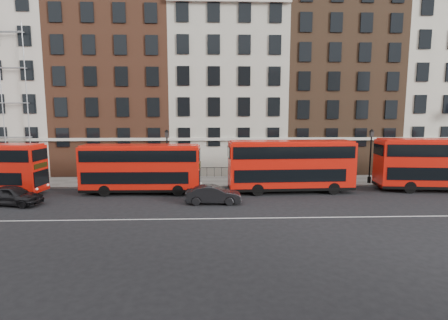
{
  "coord_description": "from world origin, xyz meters",
  "views": [
    {
      "loc": [
        -1.97,
        -24.56,
        7.02
      ],
      "look_at": [
        -0.84,
        5.0,
        3.0
      ],
      "focal_mm": 28.0,
      "sensor_mm": 36.0,
      "label": 1
    }
  ],
  "objects_px": {
    "car_rear": "(13,195)",
    "car_front": "(213,195)",
    "bus_d": "(442,163)",
    "bus_b": "(141,168)",
    "bus_c": "(290,165)"
  },
  "relations": [
    {
      "from": "bus_c",
      "to": "bus_b",
      "type": "bearing_deg",
      "value": 177.87
    },
    {
      "from": "bus_d",
      "to": "car_front",
      "type": "distance_m",
      "value": 20.91
    },
    {
      "from": "bus_b",
      "to": "car_front",
      "type": "xyz_separation_m",
      "value": [
        6.27,
        -3.67,
        -1.59
      ]
    },
    {
      "from": "bus_d",
      "to": "car_rear",
      "type": "bearing_deg",
      "value": -168.27
    },
    {
      "from": "bus_b",
      "to": "car_front",
      "type": "distance_m",
      "value": 7.44
    },
    {
      "from": "bus_b",
      "to": "bus_c",
      "type": "relative_size",
      "value": 0.93
    },
    {
      "from": "bus_d",
      "to": "bus_b",
      "type": "bearing_deg",
      "value": -173.95
    },
    {
      "from": "bus_d",
      "to": "car_rear",
      "type": "distance_m",
      "value": 36.03
    },
    {
      "from": "bus_b",
      "to": "car_rear",
      "type": "relative_size",
      "value": 2.3
    },
    {
      "from": "car_front",
      "to": "car_rear",
      "type": "bearing_deg",
      "value": 91.45
    },
    {
      "from": "bus_c",
      "to": "car_front",
      "type": "relative_size",
      "value": 2.56
    },
    {
      "from": "bus_b",
      "to": "car_rear",
      "type": "distance_m",
      "value": 9.83
    },
    {
      "from": "bus_b",
      "to": "bus_c",
      "type": "xyz_separation_m",
      "value": [
        13.08,
        -0.0,
        0.17
      ]
    },
    {
      "from": "car_rear",
      "to": "car_front",
      "type": "bearing_deg",
      "value": -77.91
    },
    {
      "from": "car_rear",
      "to": "car_front",
      "type": "xyz_separation_m",
      "value": [
        15.31,
        -0.11,
        -0.05
      ]
    }
  ]
}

